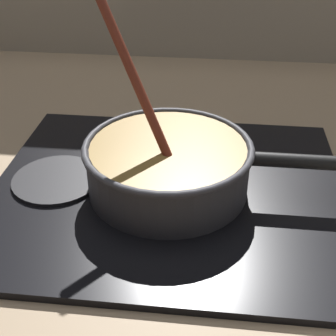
# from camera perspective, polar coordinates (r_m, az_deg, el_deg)

# --- Properties ---
(ground) EXTENTS (2.40, 1.60, 0.04)m
(ground) POSITION_cam_1_polar(r_m,az_deg,el_deg) (0.70, -13.56, -10.14)
(ground) COLOR #9E8466
(hob_plate) EXTENTS (0.56, 0.48, 0.01)m
(hob_plate) POSITION_cam_1_polar(r_m,az_deg,el_deg) (0.76, 0.00, -2.82)
(hob_plate) COLOR black
(hob_plate) RESTS_ON ground
(burner_ring) EXTENTS (0.18, 0.18, 0.01)m
(burner_ring) POSITION_cam_1_polar(r_m,az_deg,el_deg) (0.75, 0.00, -2.20)
(burner_ring) COLOR #592D0C
(burner_ring) RESTS_ON hob_plate
(spare_burner) EXTENTS (0.14, 0.14, 0.01)m
(spare_burner) POSITION_cam_1_polar(r_m,az_deg,el_deg) (0.79, -13.29, -1.35)
(spare_burner) COLOR #262628
(spare_burner) RESTS_ON hob_plate
(cooking_pan) EXTENTS (0.40, 0.26, 0.30)m
(cooking_pan) POSITION_cam_1_polar(r_m,az_deg,el_deg) (0.73, 0.08, 0.38)
(cooking_pan) COLOR #38383D
(cooking_pan) RESTS_ON hob_plate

